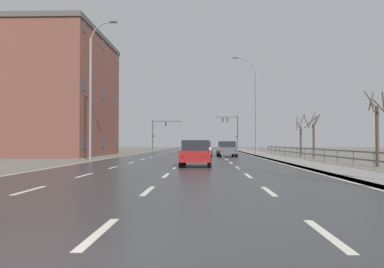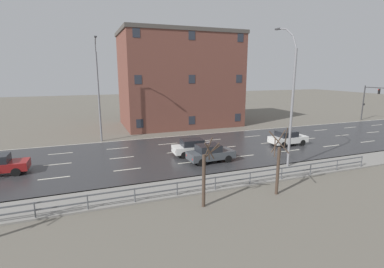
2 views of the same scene
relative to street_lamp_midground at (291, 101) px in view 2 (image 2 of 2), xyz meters
name	(u,v)px [view 2 (image 2 of 2)]	position (x,y,z in m)	size (l,w,h in m)	color
ground_plane	(290,141)	(-7.42, 6.46, -5.58)	(160.00, 160.00, 0.12)	#666056
road_asphalt_strip	(365,133)	(-7.42, 18.45, -5.51)	(14.00, 120.00, 0.03)	#303033
guardrail	(112,196)	(2.43, -14.33, -4.81)	(0.07, 39.90, 1.00)	#515459
street_lamp_midground	(291,101)	(0.00, 0.00, 0.00)	(2.76, 0.24, 11.33)	slate
street_lamp_left_bank	(98,92)	(-14.90, -13.86, 0.06)	(2.25, 0.24, 11.34)	slate
traffic_signal_left	(370,98)	(-14.26, 27.39, -1.74)	(5.51, 0.36, 5.64)	#38383A
car_far_right	(194,147)	(-5.92, -6.00, -4.71)	(1.98, 4.17, 1.57)	silver
car_near_right	(210,153)	(-3.49, -5.40, -4.71)	(2.00, 4.18, 1.57)	#474C51
car_distant	(288,138)	(-5.93, 4.87, -4.71)	(1.89, 4.13, 1.57)	silver
brick_building	(179,79)	(-22.32, -2.01, 1.20)	(10.75, 16.80, 13.41)	brown
bare_tree_mid	(205,175)	(4.19, -9.20, -3.55)	(1.33, 1.02, 4.20)	#423328
bare_tree_far	(278,165)	(4.26, -4.18, -3.57)	(1.44, 1.51, 4.48)	#423328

